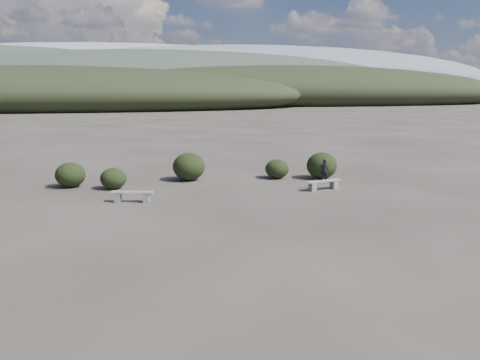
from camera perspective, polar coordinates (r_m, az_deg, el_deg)
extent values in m
plane|color=#312B26|center=(13.20, 5.02, -7.51)|extent=(1200.00, 1200.00, 0.00)
cube|color=slate|center=(18.17, -14.64, -2.05)|extent=(0.28, 0.35, 0.36)
cube|color=slate|center=(17.91, -11.33, -2.10)|extent=(0.28, 0.35, 0.36)
cube|color=gray|center=(17.99, -13.03, -1.45)|extent=(1.64, 0.66, 0.04)
cube|color=slate|center=(19.69, 8.83, -0.81)|extent=(0.30, 0.36, 0.36)
cube|color=slate|center=(20.30, 11.39, -0.54)|extent=(0.30, 0.36, 0.36)
cube|color=gray|center=(19.95, 10.15, -0.10)|extent=(1.66, 0.72, 0.05)
imported|color=black|center=(19.87, 10.22, 1.24)|extent=(0.37, 0.28, 0.90)
ellipsoid|color=black|center=(20.54, -15.19, 0.19)|extent=(1.10, 1.10, 0.90)
ellipsoid|color=black|center=(21.78, -6.26, 1.64)|extent=(1.50, 1.50, 1.28)
ellipsoid|color=black|center=(22.23, 4.53, 1.36)|extent=(1.13, 1.13, 0.90)
ellipsoid|color=black|center=(22.38, 9.93, 1.74)|extent=(1.42, 1.42, 1.25)
ellipsoid|color=black|center=(21.45, -19.98, 0.60)|extent=(1.27, 1.27, 1.08)
ellipsoid|color=black|center=(104.28, -23.06, 9.43)|extent=(110.00, 40.00, 12.00)
ellipsoid|color=black|center=(127.95, 6.80, 10.58)|extent=(120.00, 44.00, 14.00)
ellipsoid|color=#303A2F|center=(172.06, -9.85, 11.37)|extent=(190.00, 64.00, 24.00)
ellipsoid|color=slate|center=(320.61, 2.49, 12.14)|extent=(340.00, 110.00, 44.00)
ellipsoid|color=gray|center=(412.96, -14.82, 11.94)|extent=(460.00, 140.00, 56.00)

